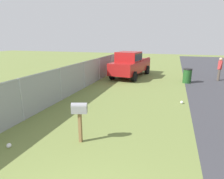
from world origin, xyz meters
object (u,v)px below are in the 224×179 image
Objects in this scene: pickup_truck at (130,64)px; trash_bin at (187,76)px; mailbox at (79,111)px; pedestrian at (220,67)px.

pickup_truck is 5.26× the size of trash_bin.
pickup_truck is (10.68, 0.84, 0.09)m from mailbox.
mailbox is at bearing 12.49° from pickup_truck.
trash_bin is at bearing -37.41° from mailbox.
pedestrian is at bearing -44.78° from mailbox.
pickup_truck is at bearing 1.75° from pedestrian.
mailbox reaches higher than trash_bin.
pedestrian is (0.66, -6.73, -0.09)m from pickup_truck.
pedestrian is (1.60, -2.33, 0.49)m from trash_bin.
trash_bin is (-0.94, -4.40, -0.58)m from pickup_truck.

